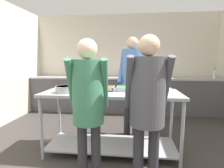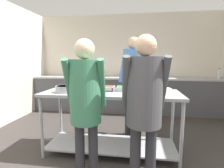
# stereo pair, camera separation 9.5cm
# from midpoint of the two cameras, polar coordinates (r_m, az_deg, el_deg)

# --- Properties ---
(wall_rear) EXTENTS (5.12, 0.06, 2.65)m
(wall_rear) POSITION_cam_midpoint_polar(r_m,az_deg,el_deg) (5.04, 5.51, 7.07)
(wall_rear) COLOR beige
(wall_rear) RESTS_ON ground_plane
(back_counter) EXTENTS (4.96, 0.65, 0.93)m
(back_counter) POSITION_cam_midpoint_polar(r_m,az_deg,el_deg) (4.76, 5.14, -3.37)
(back_counter) COLOR #4C4C51
(back_counter) RESTS_ON ground_plane
(serving_counter) EXTENTS (1.99, 0.71, 0.93)m
(serving_counter) POSITION_cam_midpoint_polar(r_m,az_deg,el_deg) (2.63, 0.73, -9.06)
(serving_counter) COLOR #9EA0A8
(serving_counter) RESTS_ON ground_plane
(sauce_pan) EXTENTS (0.43, 0.29, 0.09)m
(sauce_pan) POSITION_cam_midpoint_polar(r_m,az_deg,el_deg) (2.59, -13.82, -1.50)
(sauce_pan) COLOR #9EA0A8
(sauce_pan) RESTS_ON serving_counter
(serving_tray_roast) EXTENTS (0.42, 0.28, 0.05)m
(serving_tray_roast) POSITION_cam_midpoint_polar(r_m,az_deg,el_deg) (2.71, -2.69, -1.40)
(serving_tray_roast) COLOR #9EA0A8
(serving_tray_roast) RESTS_ON serving_counter
(serving_tray_vegetables) EXTENTS (0.48, 0.29, 0.05)m
(serving_tray_vegetables) POSITION_cam_midpoint_polar(r_m,az_deg,el_deg) (2.67, 7.62, -1.59)
(serving_tray_vegetables) COLOR #9EA0A8
(serving_tray_vegetables) RESTS_ON serving_counter
(plate_stack) EXTENTS (0.28, 0.28, 0.07)m
(plate_stack) POSITION_cam_midpoint_polar(r_m,az_deg,el_deg) (2.54, 16.93, -2.13)
(plate_stack) COLOR white
(plate_stack) RESTS_ON serving_counter
(guest_serving_left) EXTENTS (0.47, 0.35, 1.64)m
(guest_serving_left) POSITION_cam_midpoint_polar(r_m,az_deg,el_deg) (1.78, 12.03, -4.82)
(guest_serving_left) COLOR #2D2D33
(guest_serving_left) RESTS_ON ground_plane
(guest_serving_right) EXTENTS (0.45, 0.35, 1.61)m
(guest_serving_right) POSITION_cam_midpoint_polar(r_m,az_deg,el_deg) (1.87, -7.21, -4.45)
(guest_serving_right) COLOR #2D2D33
(guest_serving_right) RESTS_ON ground_plane
(cook_behind_counter) EXTENTS (0.52, 0.44, 1.79)m
(cook_behind_counter) POSITION_cam_midpoint_polar(r_m,az_deg,el_deg) (3.14, 7.76, 2.63)
(cook_behind_counter) COLOR #2D2D33
(cook_behind_counter) RESTS_ON ground_plane
(water_bottle) EXTENTS (0.07, 0.07, 0.26)m
(water_bottle) POSITION_cam_midpoint_polar(r_m,az_deg,el_deg) (5.03, 32.07, 2.77)
(water_bottle) COLOR silver
(water_bottle) RESTS_ON back_counter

